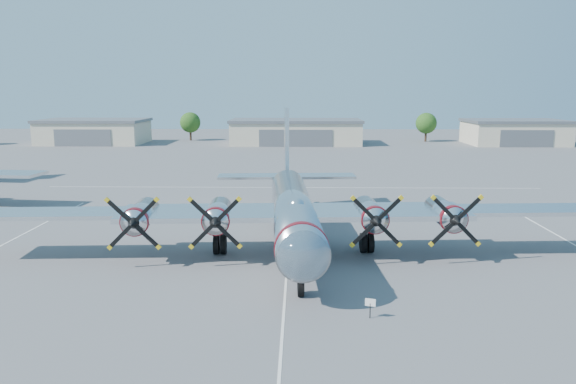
{
  "coord_description": "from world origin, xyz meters",
  "views": [
    {
      "loc": [
        0.81,
        -42.51,
        11.72
      ],
      "look_at": [
        -0.16,
        4.34,
        3.2
      ],
      "focal_mm": 35.0,
      "sensor_mm": 36.0,
      "label": 1
    }
  ],
  "objects_px": {
    "hangar_east": "(514,132)",
    "tree_east": "(426,123)",
    "hangar_west": "(94,131)",
    "info_placard": "(370,304)",
    "main_bomber_b29": "(292,246)",
    "tree_west": "(190,122)",
    "hangar_center": "(296,132)"
  },
  "relations": [
    {
      "from": "hangar_east",
      "to": "tree_east",
      "type": "bearing_deg",
      "value": 161.46
    },
    {
      "from": "hangar_west",
      "to": "hangar_east",
      "type": "xyz_separation_m",
      "value": [
        93.0,
        0.0,
        0.0
      ]
    },
    {
      "from": "tree_east",
      "to": "info_placard",
      "type": "height_order",
      "value": "tree_east"
    },
    {
      "from": "main_bomber_b29",
      "to": "info_placard",
      "type": "distance_m",
      "value": 14.43
    },
    {
      "from": "hangar_west",
      "to": "hangar_east",
      "type": "bearing_deg",
      "value": 0.0
    },
    {
      "from": "tree_west",
      "to": "info_placard",
      "type": "xyz_separation_m",
      "value": [
        29.52,
        -104.8,
        -3.48
      ]
    },
    {
      "from": "tree_east",
      "to": "main_bomber_b29",
      "type": "relative_size",
      "value": 0.15
    },
    {
      "from": "hangar_east",
      "to": "info_placard",
      "type": "distance_m",
      "value": 106.11
    },
    {
      "from": "tree_west",
      "to": "main_bomber_b29",
      "type": "bearing_deg",
      "value": -74.47
    },
    {
      "from": "tree_west",
      "to": "info_placard",
      "type": "distance_m",
      "value": 108.94
    },
    {
      "from": "tree_west",
      "to": "tree_east",
      "type": "xyz_separation_m",
      "value": [
        55.0,
        -2.0,
        0.0
      ]
    },
    {
      "from": "hangar_east",
      "to": "tree_east",
      "type": "xyz_separation_m",
      "value": [
        -18.0,
        6.04,
        1.51
      ]
    },
    {
      "from": "hangar_east",
      "to": "main_bomber_b29",
      "type": "relative_size",
      "value": 0.45
    },
    {
      "from": "hangar_center",
      "to": "tree_east",
      "type": "distance_m",
      "value": 30.64
    },
    {
      "from": "hangar_center",
      "to": "hangar_west",
      "type": "bearing_deg",
      "value": 180.0
    },
    {
      "from": "tree_west",
      "to": "main_bomber_b29",
      "type": "relative_size",
      "value": 0.15
    },
    {
      "from": "tree_west",
      "to": "tree_east",
      "type": "distance_m",
      "value": 55.04
    },
    {
      "from": "tree_west",
      "to": "tree_east",
      "type": "relative_size",
      "value": 1.0
    },
    {
      "from": "hangar_west",
      "to": "tree_east",
      "type": "height_order",
      "value": "tree_east"
    },
    {
      "from": "hangar_west",
      "to": "hangar_center",
      "type": "distance_m",
      "value": 45.0
    },
    {
      "from": "hangar_center",
      "to": "info_placard",
      "type": "xyz_separation_m",
      "value": [
        4.52,
        -96.77,
        -1.97
      ]
    },
    {
      "from": "tree_west",
      "to": "main_bomber_b29",
      "type": "height_order",
      "value": "tree_west"
    },
    {
      "from": "hangar_center",
      "to": "hangar_east",
      "type": "xyz_separation_m",
      "value": [
        48.0,
        0.0,
        0.0
      ]
    },
    {
      "from": "tree_east",
      "to": "hangar_center",
      "type": "bearing_deg",
      "value": -168.62
    },
    {
      "from": "hangar_west",
      "to": "tree_east",
      "type": "distance_m",
      "value": 75.26
    },
    {
      "from": "tree_west",
      "to": "tree_east",
      "type": "bearing_deg",
      "value": -2.08
    },
    {
      "from": "hangar_east",
      "to": "info_placard",
      "type": "bearing_deg",
      "value": -114.2
    },
    {
      "from": "info_placard",
      "to": "tree_west",
      "type": "bearing_deg",
      "value": 123.62
    },
    {
      "from": "hangar_west",
      "to": "tree_west",
      "type": "relative_size",
      "value": 3.4
    },
    {
      "from": "tree_east",
      "to": "info_placard",
      "type": "bearing_deg",
      "value": -103.92
    },
    {
      "from": "hangar_west",
      "to": "hangar_east",
      "type": "height_order",
      "value": "same"
    },
    {
      "from": "hangar_west",
      "to": "tree_west",
      "type": "distance_m",
      "value": 21.61
    }
  ]
}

